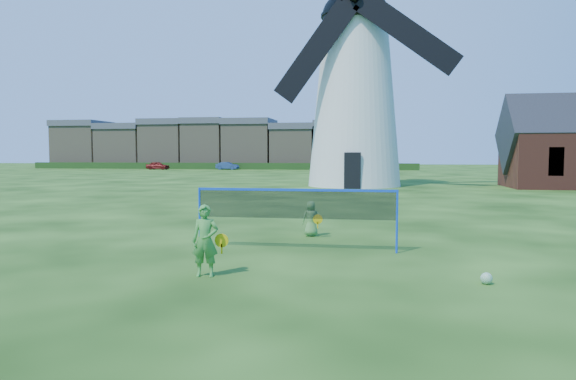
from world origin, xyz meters
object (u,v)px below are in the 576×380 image
Objects in this scene: windmill at (355,89)px; player_boy at (311,219)px; player_girl at (205,241)px; car_left at (158,166)px; play_ball at (486,278)px; car_right at (227,166)px; badminton_net at (295,205)px.

windmill is 25.15m from player_boy.
car_left is at bearing 106.48° from player_girl.
play_ball is at bearing -83.15° from windmill.
car_right is at bearing -83.16° from player_boy.
car_left is (-29.20, 65.16, -0.11)m from player_girl.
player_girl is 0.40× the size of car_left.
car_right is (-20.58, 37.47, -6.65)m from windmill.
windmill is 5.82× the size of car_left.
car_right reaches higher than play_ball.
player_girl is 69.61m from car_right.
player_boy is 6.40m from play_ball.
badminton_net is (-0.49, -26.50, -6.09)m from windmill.
windmill is 14.46× the size of player_girl.
player_girl reaches higher than car_left.
badminton_net is 4.84× the size of player_boy.
badminton_net is at bearing 75.32° from player_boy.
badminton_net is at bearing -91.07° from windmill.
player_girl reaches higher than play_ball.
car_left is (-30.53, 62.10, -0.54)m from badminton_net.
car_left is at bearing 131.07° from windmill.
car_right is at bearing -75.01° from car_left.
player_girl is (-1.33, -3.06, -0.43)m from badminton_net.
car_left is 1.01× the size of car_right.
badminton_net is 1.44× the size of car_right.
player_girl is at bearing -113.49° from badminton_net.
car_left is at bearing 118.02° from play_ball.
windmill reaches higher than player_boy.
car_right is (10.44, 1.88, -0.03)m from car_left.
play_ball is 0.06× the size of car_left.
player_boy is at bearing 127.42° from play_ball.
car_left is (-34.54, 64.91, 0.49)m from play_ball.
car_left is at bearing 107.44° from car_right.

